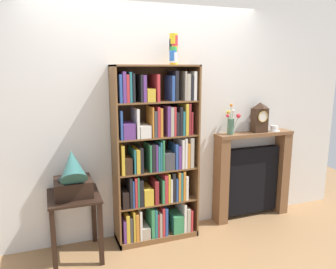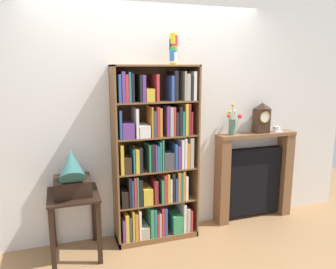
% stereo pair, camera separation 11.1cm
% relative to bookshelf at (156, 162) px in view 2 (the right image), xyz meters
% --- Properties ---
extents(ground_plane, '(7.75, 6.40, 0.02)m').
position_rel_bookshelf_xyz_m(ground_plane, '(-0.00, -0.12, -0.87)').
color(ground_plane, '#997047').
extents(wall_back, '(4.75, 0.08, 2.67)m').
position_rel_bookshelf_xyz_m(wall_back, '(0.20, 0.22, 0.47)').
color(wall_back, silver).
rests_on(wall_back, ground).
extents(bookshelf, '(0.88, 0.33, 1.87)m').
position_rel_bookshelf_xyz_m(bookshelf, '(0.00, 0.00, 0.00)').
color(bookshelf, brown).
rests_on(bookshelf, ground).
extents(cup_stack, '(0.09, 0.09, 0.31)m').
position_rel_bookshelf_xyz_m(cup_stack, '(0.20, 0.02, 1.16)').
color(cup_stack, yellow).
rests_on(cup_stack, bookshelf).
extents(side_table_left, '(0.48, 0.53, 0.65)m').
position_rel_bookshelf_xyz_m(side_table_left, '(-0.87, -0.09, -0.38)').
color(side_table_left, black).
rests_on(side_table_left, ground).
extents(gramophone, '(0.34, 0.45, 0.52)m').
position_rel_bookshelf_xyz_m(gramophone, '(-0.87, -0.14, -0.02)').
color(gramophone, black).
rests_on(gramophone, side_table_left).
extents(fireplace_mantel, '(1.00, 0.20, 1.08)m').
position_rel_bookshelf_xyz_m(fireplace_mantel, '(1.28, 0.09, -0.33)').
color(fireplace_mantel, brown).
rests_on(fireplace_mantel, ground).
extents(mantel_clock, '(0.17, 0.13, 0.36)m').
position_rel_bookshelf_xyz_m(mantel_clock, '(1.33, 0.07, 0.40)').
color(mantel_clock, '#382316').
rests_on(mantel_clock, fireplace_mantel).
extents(flower_vase, '(0.16, 0.14, 0.36)m').
position_rel_bookshelf_xyz_m(flower_vase, '(0.94, 0.07, 0.35)').
color(flower_vase, '#4C7A60').
rests_on(flower_vase, fireplace_mantel).
extents(teacup_with_saucer, '(0.14, 0.14, 0.06)m').
position_rel_bookshelf_xyz_m(teacup_with_saucer, '(1.55, 0.07, 0.25)').
color(teacup_with_saucer, white).
rests_on(teacup_with_saucer, fireplace_mantel).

